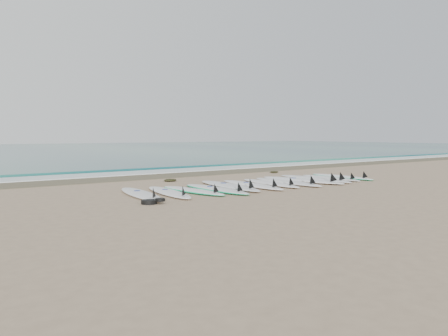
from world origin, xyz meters
TOP-DOWN VIEW (x-y plane):
  - ground at (0.00, 0.00)m, footprint 120.00×120.00m
  - ocean at (0.00, 32.50)m, footprint 120.00×55.00m
  - wet_sand_band at (0.00, 4.10)m, footprint 120.00×1.80m
  - foam_band at (0.00, 5.50)m, footprint 120.00×1.40m
  - wave_crest at (0.00, 7.00)m, footprint 120.00×1.00m
  - surfboard_0 at (-3.54, 0.07)m, footprint 0.88×2.61m
  - surfboard_1 at (-2.87, -0.05)m, footprint 0.85×2.50m
  - surfboard_2 at (-2.22, -0.06)m, footprint 0.81×2.37m
  - surfboard_3 at (-1.61, -0.17)m, footprint 0.68×2.54m
  - surfboard_4 at (-0.97, 0.11)m, footprint 0.83×2.85m
  - surfboard_5 at (-0.32, -0.06)m, footprint 0.72×2.67m
  - surfboard_6 at (0.35, -0.03)m, footprint 0.75×2.54m
  - surfboard_7 at (0.94, -0.11)m, footprint 0.64×2.72m
  - surfboard_8 at (1.63, -0.03)m, footprint 1.05×2.92m
  - surfboard_9 at (2.27, 0.06)m, footprint 0.62×2.81m
  - surfboard_10 at (2.92, 0.00)m, footprint 0.53×2.34m
  - surfboard_11 at (3.51, 0.07)m, footprint 0.61×2.46m
  - seaweed_near at (-1.49, 2.42)m, footprint 0.40×0.31m
  - seaweed_far at (3.01, 2.75)m, footprint 0.34×0.27m
  - leash_coil at (-3.86, -1.09)m, footprint 0.46×0.36m

SIDE VIEW (x-z plane):
  - ground at x=0.00m, z-range 0.00..0.00m
  - wet_sand_band at x=0.00m, z-range 0.00..0.01m
  - ocean at x=0.00m, z-range 0.00..0.03m
  - foam_band at x=0.00m, z-range 0.00..0.04m
  - seaweed_far at x=3.01m, z-range 0.00..0.07m
  - seaweed_near at x=-1.49m, z-range 0.00..0.08m
  - surfboard_2 at x=-2.22m, z-range -0.10..0.19m
  - surfboard_11 at x=3.51m, z-range -0.11..0.20m
  - surfboard_3 at x=-1.61m, z-range -0.11..0.21m
  - leash_coil at x=-3.86m, z-range -0.01..0.10m
  - wave_crest at x=0.00m, z-range 0.00..0.10m
  - surfboard_10 at x=2.92m, z-range -0.10..0.20m
  - surfboard_1 at x=-2.87m, z-range -0.10..0.21m
  - surfboard_6 at x=0.35m, z-range -0.10..0.22m
  - surfboard_0 at x=-3.54m, z-range -0.11..0.22m
  - surfboard_5 at x=-0.32m, z-range -0.11..0.23m
  - surfboard_7 at x=0.94m, z-range -0.11..0.23m
  - surfboard_9 at x=2.27m, z-range -0.12..0.24m
  - surfboard_4 at x=-0.97m, z-range -0.12..0.24m
  - surfboard_8 at x=1.63m, z-range -0.12..0.25m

